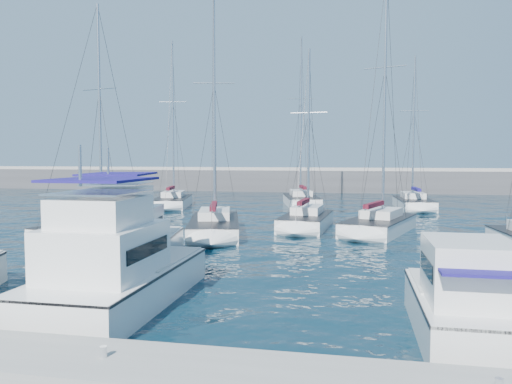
% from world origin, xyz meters
% --- Properties ---
extents(ground, '(220.00, 220.00, 0.00)m').
position_xyz_m(ground, '(0.00, 0.00, 0.00)').
color(ground, black).
rests_on(ground, ground).
extents(breakwater, '(160.00, 6.00, 4.45)m').
position_xyz_m(breakwater, '(0.00, 52.00, 1.05)').
color(breakwater, '#424244').
rests_on(breakwater, ground).
extents(dock, '(40.00, 2.20, 0.60)m').
position_xyz_m(dock, '(0.00, -11.00, 0.30)').
color(dock, gray).
rests_on(dock, ground).
extents(dock_cleat_centre, '(0.16, 0.16, 0.25)m').
position_xyz_m(dock_cleat_centre, '(0.00, -11.00, 0.72)').
color(dock_cleat_centre, silver).
rests_on(dock_cleat_centre, dock).
extents(dock_cleat_near_stbd, '(0.16, 0.16, 0.25)m').
position_xyz_m(dock_cleat_near_stbd, '(8.00, -11.00, 0.72)').
color(dock_cleat_near_stbd, silver).
rests_on(dock_cleat_near_stbd, dock).
extents(motor_yacht_port_inner, '(4.81, 9.66, 4.69)m').
position_xyz_m(motor_yacht_port_inner, '(-4.48, -0.66, 1.13)').
color(motor_yacht_port_inner, silver).
rests_on(motor_yacht_port_inner, ground).
extents(motor_yacht_stbd_inner, '(3.53, 8.19, 4.69)m').
position_xyz_m(motor_yacht_stbd_inner, '(-2.46, -5.67, 1.13)').
color(motor_yacht_stbd_inner, silver).
rests_on(motor_yacht_stbd_inner, ground).
extents(motor_yacht_stbd_outer, '(2.55, 5.78, 3.20)m').
position_xyz_m(motor_yacht_stbd_outer, '(8.26, -6.65, 0.94)').
color(motor_yacht_stbd_outer, silver).
rests_on(motor_yacht_stbd_outer, ground).
extents(sailboat_mid_a, '(4.91, 7.93, 14.60)m').
position_xyz_m(sailboat_mid_a, '(-10.40, 7.15, 0.53)').
color(sailboat_mid_a, silver).
rests_on(sailboat_mid_a, ground).
extents(sailboat_mid_b, '(5.15, 9.37, 15.64)m').
position_xyz_m(sailboat_mid_b, '(-3.58, 10.17, 0.53)').
color(sailboat_mid_b, silver).
rests_on(sailboat_mid_b, ground).
extents(sailboat_mid_c, '(3.46, 7.41, 12.84)m').
position_xyz_m(sailboat_mid_c, '(2.01, 13.96, 0.51)').
color(sailboat_mid_c, silver).
rests_on(sailboat_mid_c, ground).
extents(sailboat_mid_d, '(5.45, 8.39, 17.44)m').
position_xyz_m(sailboat_mid_d, '(6.92, 12.76, 0.56)').
color(sailboat_mid_d, silver).
rests_on(sailboat_mid_d, ground).
extents(sailboat_back_a, '(4.68, 8.42, 16.84)m').
position_xyz_m(sailboat_back_a, '(-12.56, 26.37, 0.55)').
color(sailboat_back_a, silver).
rests_on(sailboat_back_a, ground).
extents(sailboat_back_b, '(4.92, 8.83, 17.66)m').
position_xyz_m(sailboat_back_b, '(-0.10, 30.37, 0.55)').
color(sailboat_back_b, silver).
rests_on(sailboat_back_b, ground).
extents(sailboat_back_c, '(3.46, 8.14, 15.12)m').
position_xyz_m(sailboat_back_c, '(10.88, 29.40, 0.53)').
color(sailboat_back_c, silver).
rests_on(sailboat_back_c, ground).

